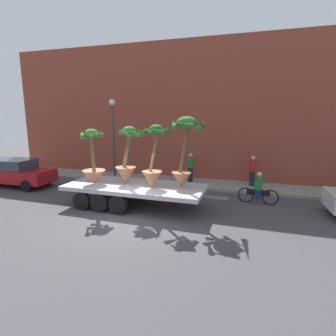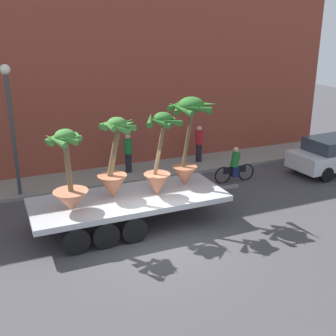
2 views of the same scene
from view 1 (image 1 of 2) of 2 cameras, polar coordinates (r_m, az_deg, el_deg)
The scene contains 13 objects.
ground_plane at distance 11.17m, azimuth -8.01°, elevation -10.49°, with size 60.00×60.00×0.00m, color #423F44.
sidewalk at distance 16.58m, azimuth 1.18°, elevation -2.86°, with size 24.00×2.20×0.15m, color gray.
building_facade at distance 17.72m, azimuth 2.85°, elevation 11.65°, with size 24.00×1.20×8.49m, color brown.
flatbed_trailer at distance 12.49m, azimuth -7.99°, elevation -4.38°, with size 7.28×2.56×0.98m.
potted_palm_rear at distance 12.40m, azimuth -8.57°, elevation 1.50°, with size 1.33×1.25×2.62m.
potted_palm_middle at distance 12.79m, azimuth -15.42°, elevation 1.01°, with size 1.19×1.24×2.50m.
potted_palm_front at distance 11.50m, azimuth 3.47°, elevation 4.14°, with size 1.53×1.52×3.05m.
potted_palm_extra at distance 11.55m, azimuth -3.14°, elevation 0.98°, with size 1.14×1.19×2.72m.
cyclist at distance 13.36m, azimuth 18.43°, elevation -4.31°, with size 1.84×0.36×1.54m.
trailing_car at distance 17.99m, azimuth -29.41°, elevation -0.76°, with size 4.43×1.91×1.58m.
pedestrian_near_gate at distance 16.12m, azimuth 4.75°, elevation 0.21°, with size 0.36×0.36×1.71m.
pedestrian_far_left at distance 15.84m, azimuth 17.29°, elevation -0.46°, with size 0.36×0.36×1.71m.
street_lamp at distance 16.76m, azimuth -11.44°, elevation 8.00°, with size 0.36×0.36×4.83m.
Camera 1 is at (4.61, -9.31, 4.12)m, focal length 29.06 mm.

